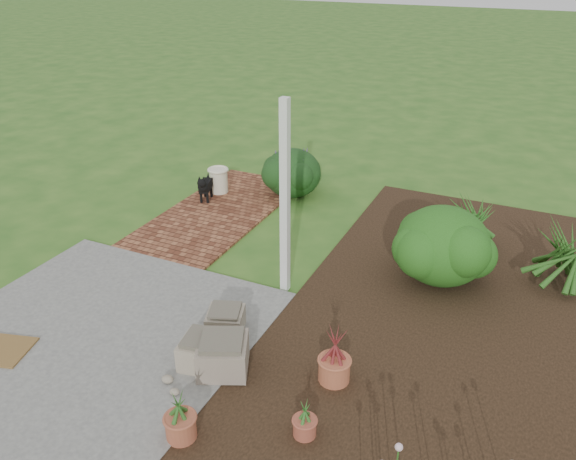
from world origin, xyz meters
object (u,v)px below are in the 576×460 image
at_px(black_dog, 205,186).
at_px(cream_ceramic_urn, 219,181).
at_px(evergreen_shrub, 443,244).
at_px(stone_trough_near, 203,352).

xyz_separation_m(black_dog, cream_ceramic_urn, (0.00, 0.44, -0.06)).
distance_m(black_dog, evergreen_shrub, 4.26).
relative_size(stone_trough_near, cream_ceramic_urn, 1.03).
bearing_deg(evergreen_shrub, black_dog, 168.80).
height_order(black_dog, evergreen_shrub, evergreen_shrub).
bearing_deg(black_dog, stone_trough_near, -75.35).
distance_m(cream_ceramic_urn, evergreen_shrub, 4.37).
bearing_deg(evergreen_shrub, cream_ceramic_urn, 163.13).
bearing_deg(cream_ceramic_urn, black_dog, -90.24).
height_order(stone_trough_near, evergreen_shrub, evergreen_shrub).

